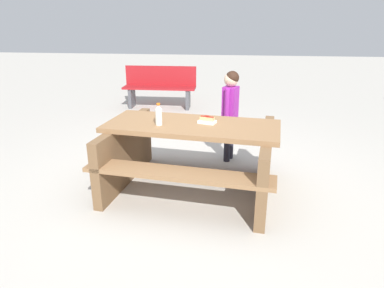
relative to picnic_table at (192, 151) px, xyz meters
name	(u,v)px	position (x,y,z in m)	size (l,w,h in m)	color
ground_plane	(192,188)	(0.00, 0.00, -0.44)	(30.00, 30.00, 0.00)	#B7B2A8
picnic_table	(192,151)	(0.00, 0.00, 0.00)	(1.95, 1.60, 0.75)	olive
soda_bottle	(159,115)	(-0.33, -0.09, 0.41)	(0.07, 0.07, 0.23)	silver
hotdog_tray	(207,120)	(0.15, 0.04, 0.34)	(0.21, 0.16, 0.08)	white
child_in_coat	(230,105)	(0.38, 0.89, 0.31)	(0.22, 0.28, 1.18)	#262633
park_bench_near	(160,86)	(-1.13, 3.66, 0.00)	(1.51, 0.42, 0.85)	maroon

